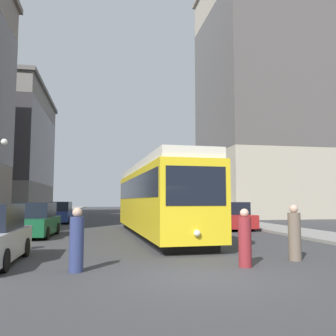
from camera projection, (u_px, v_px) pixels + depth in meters
The scene contains 12 objects.
ground_plane at pixel (205, 277), 8.87m from camera, with size 200.00×200.00×0.00m, color #38383A.
sidewalk_left at pixel (53, 215), 46.37m from camera, with size 3.07×120.00×0.15m, color gray.
sidewalk_right at pixel (183, 214), 49.65m from camera, with size 3.07×120.00×0.15m, color gray.
streetcar at pixel (157, 197), 19.29m from camera, with size 3.19×14.58×3.89m.
transit_bus at pixel (160, 200), 38.58m from camera, with size 3.06×12.68×3.45m.
parked_car_left_near at pixel (60, 213), 29.89m from camera, with size 2.04×4.33×1.82m.
parked_car_left_mid at pixel (36, 221), 18.76m from camera, with size 2.09×4.62×1.82m.
parked_car_right_far at pixel (231, 217), 23.70m from camera, with size 1.99×4.77×1.82m.
pedestrian_crossing_near at pixel (294, 234), 11.39m from camera, with size 0.40×0.40×1.79m.
pedestrian_crossing_far at pixel (77, 242), 9.56m from camera, with size 0.39×0.39×1.74m.
pedestrian_on_sidewalk at pixel (245, 240), 10.28m from camera, with size 0.38×0.38×1.69m.
building_right_corner at pixel (261, 90), 44.13m from camera, with size 13.72×15.47×30.49m.
Camera 1 is at (-2.61, -8.75, 1.93)m, focal length 37.63 mm.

